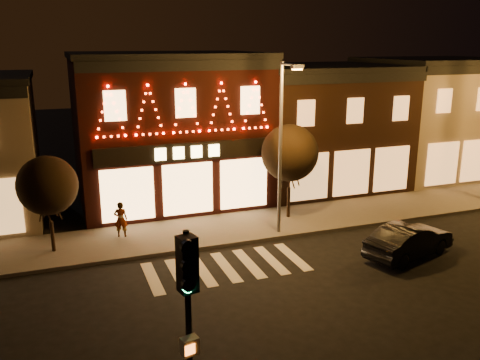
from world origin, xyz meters
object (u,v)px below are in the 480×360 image
traffic_signal_near (188,303)px  streetlamp_mid (283,136)px  dark_sedan (409,240)px  pedestrian (121,219)px

traffic_signal_near → streetlamp_mid: size_ratio=0.65×
traffic_signal_near → dark_sedan: 14.00m
dark_sedan → streetlamp_mid: bearing=29.1°
streetlamp_mid → pedestrian: bearing=161.4°
traffic_signal_near → dark_sedan: traffic_signal_near is taller
dark_sedan → traffic_signal_near: bearing=106.1°
streetlamp_mid → pedestrian: 8.30m
traffic_signal_near → dark_sedan: (11.47, 7.43, -3.03)m
pedestrian → streetlamp_mid: bearing=176.2°
pedestrian → dark_sedan: bearing=164.3°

